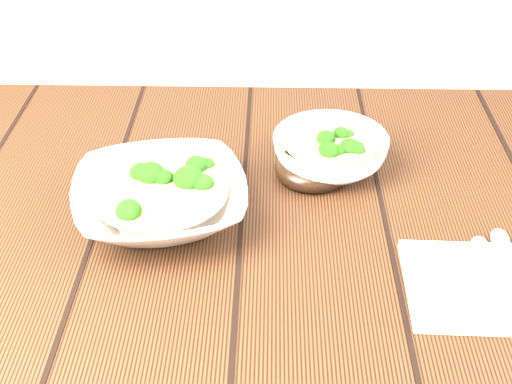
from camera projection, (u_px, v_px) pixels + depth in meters
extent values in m
cube|color=#341D0F|center=(256.00, 227.00, 1.01)|extent=(1.20, 0.80, 0.04)
cube|color=#341D0F|center=(7.00, 265.00, 1.52)|extent=(0.07, 0.07, 0.71)
imported|color=white|center=(161.00, 200.00, 0.98)|extent=(0.28, 0.28, 0.06)
cylinder|color=#9B7645|center=(160.00, 189.00, 0.97)|extent=(0.19, 0.19, 0.00)
ellipsoid|color=#306817|center=(176.00, 182.00, 0.97)|extent=(0.04, 0.04, 0.03)
ellipsoid|color=#306817|center=(163.00, 169.00, 1.00)|extent=(0.04, 0.04, 0.03)
ellipsoid|color=#306817|center=(123.00, 177.00, 0.98)|extent=(0.04, 0.04, 0.03)
ellipsoid|color=#306817|center=(144.00, 194.00, 0.95)|extent=(0.04, 0.04, 0.03)
ellipsoid|color=#306817|center=(175.00, 201.00, 0.94)|extent=(0.04, 0.04, 0.03)
imported|color=white|center=(330.00, 152.00, 1.09)|extent=(0.23, 0.23, 0.05)
cylinder|color=#9B7645|center=(331.00, 143.00, 1.08)|extent=(0.14, 0.14, 0.00)
ellipsoid|color=#306817|center=(342.00, 138.00, 1.08)|extent=(0.03, 0.03, 0.02)
ellipsoid|color=#306817|center=(334.00, 130.00, 1.10)|extent=(0.03, 0.03, 0.02)
ellipsoid|color=#306817|center=(310.00, 130.00, 1.10)|extent=(0.03, 0.03, 0.02)
ellipsoid|color=#306817|center=(318.00, 142.00, 1.07)|extent=(0.03, 0.03, 0.02)
ellipsoid|color=#306817|center=(327.00, 151.00, 1.05)|extent=(0.03, 0.03, 0.02)
ellipsoid|color=#306817|center=(354.00, 150.00, 1.05)|extent=(0.03, 0.03, 0.02)
torus|color=black|center=(312.00, 168.00, 1.07)|extent=(0.13, 0.13, 0.03)
cube|color=beige|center=(485.00, 286.00, 0.87)|extent=(0.20, 0.16, 0.01)
cylinder|color=#B7AFA1|center=(475.00, 284.00, 0.87)|extent=(0.04, 0.12, 0.01)
ellipsoid|color=#B7AFA1|center=(479.00, 247.00, 0.92)|extent=(0.04, 0.05, 0.01)
cylinder|color=#B7AFA1|center=(505.00, 276.00, 0.88)|extent=(0.03, 0.12, 0.01)
ellipsoid|color=#B7AFA1|center=(500.00, 239.00, 0.94)|extent=(0.03, 0.05, 0.01)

